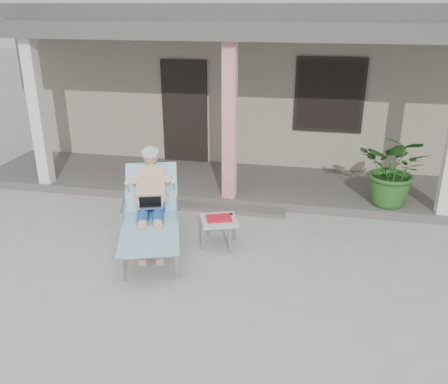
# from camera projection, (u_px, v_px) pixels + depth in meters

# --- Properties ---
(ground) EXTENTS (60.00, 60.00, 0.00)m
(ground) POSITION_uv_depth(u_px,v_px,m) (199.00, 265.00, 6.39)
(ground) COLOR #9E9E99
(ground) RESTS_ON ground
(house) EXTENTS (10.40, 5.40, 3.30)m
(house) POSITION_uv_depth(u_px,v_px,m) (263.00, 74.00, 11.69)
(house) COLOR gray
(house) RESTS_ON ground
(porch_deck) EXTENTS (10.00, 2.00, 0.15)m
(porch_deck) POSITION_uv_depth(u_px,v_px,m) (238.00, 183.00, 9.10)
(porch_deck) COLOR #605B56
(porch_deck) RESTS_ON ground
(porch_overhang) EXTENTS (10.00, 2.30, 2.85)m
(porch_overhang) POSITION_uv_depth(u_px,v_px,m) (239.00, 35.00, 8.04)
(porch_overhang) COLOR silver
(porch_overhang) RESTS_ON porch_deck
(porch_step) EXTENTS (2.00, 0.30, 0.07)m
(porch_step) POSITION_uv_depth(u_px,v_px,m) (226.00, 209.00, 8.06)
(porch_step) COLOR #605B56
(porch_step) RESTS_ON ground
(lounger) EXTENTS (1.34, 2.12, 1.34)m
(lounger) POSITION_uv_depth(u_px,v_px,m) (150.00, 191.00, 6.69)
(lounger) COLOR #B7B7BC
(lounger) RESTS_ON ground
(side_table) EXTENTS (0.65, 0.65, 0.45)m
(side_table) POSITION_uv_depth(u_px,v_px,m) (219.00, 222.00, 6.78)
(side_table) COLOR beige
(side_table) RESTS_ON ground
(potted_palm) EXTENTS (1.41, 1.34, 1.24)m
(potted_palm) POSITION_uv_depth(u_px,v_px,m) (395.00, 170.00, 7.73)
(potted_palm) COLOR #26591E
(potted_palm) RESTS_ON porch_deck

